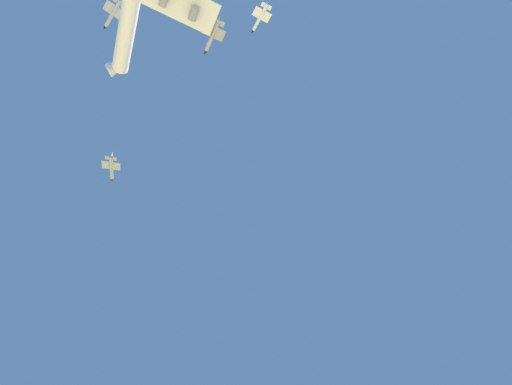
{
  "coord_description": "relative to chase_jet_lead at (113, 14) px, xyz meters",
  "views": [
    {
      "loc": [
        -48.32,
        71.27,
        2.75
      ],
      "look_at": [
        7.45,
        33.4,
        70.02
      ],
      "focal_mm": 29.36,
      "sensor_mm": 36.0,
      "label": 1
    }
  ],
  "objects": [
    {
      "name": "chase_jet_lead",
      "position": [
        0.0,
        0.0,
        0.0
      ],
      "size": [
        15.22,
        8.35,
        4.0
      ],
      "rotation": [
        0.0,
        0.0,
        0.09
      ],
      "color": "#999EA3"
    },
    {
      "name": "chase_jet_left_wing",
      "position": [
        -25.64,
        -54.17,
        18.59
      ],
      "size": [
        15.23,
        8.39,
        4.0
      ],
      "rotation": [
        0.0,
        0.0,
        -0.1
      ],
      "color": "silver"
    },
    {
      "name": "chase_jet_right_wing",
      "position": [
        -21.81,
        -34.81,
        -16.72
      ],
      "size": [
        15.29,
        8.54,
        4.0
      ],
      "rotation": [
        0.0,
        0.0,
        -0.14
      ],
      "color": "#999EA3"
    },
    {
      "name": "chase_jet_trailing",
      "position": [
        51.11,
        -25.76,
        -28.99
      ],
      "size": [
        15.04,
        9.13,
        4.0
      ],
      "rotation": [
        0.0,
        0.0,
        -0.4
      ],
      "color": "#999EA3"
    }
  ]
}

